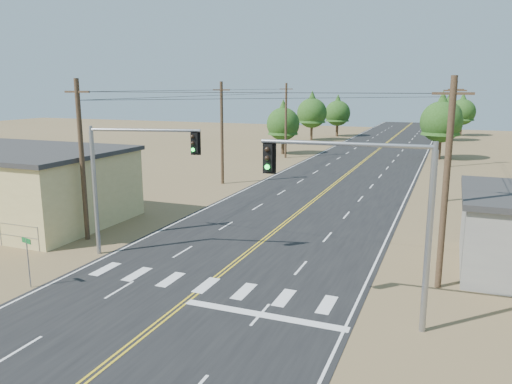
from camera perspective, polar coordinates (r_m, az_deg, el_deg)
The scene contains 17 objects.
ground at distance 18.86m, azimuth -17.54°, elevation -18.90°, with size 220.00×220.00×0.00m, color olive.
road at distance 44.66m, azimuth 7.31°, elevation -0.42°, with size 15.00×200.00×0.02m, color black.
utility_pole_left_near at distance 32.53m, azimuth -19.27°, elevation 3.54°, with size 1.80×0.30×10.00m.
utility_pole_left_mid at distance 49.30m, azimuth -3.92°, elevation 6.82°, with size 1.80×0.30×10.00m.
utility_pole_left_far at distance 67.85m, azimuth 3.44°, elevation 8.22°, with size 1.80×0.30×10.00m.
utility_pole_right_near at distance 24.71m, azimuth 20.88°, elevation 0.94°, with size 1.80×0.30×10.00m.
utility_pole_right_mid at distance 44.53m, azimuth 21.40°, elevation 5.48°, with size 1.80×0.30×10.00m.
utility_pole_right_far at distance 64.46m, azimuth 21.60°, elevation 7.22°, with size 1.80×0.30×10.00m.
signal_mast_left at distance 28.70m, azimuth -14.81°, elevation 2.55°, with size 6.14×1.76×7.39m.
signal_mast_right at distance 19.90m, azimuth 13.67°, elevation -1.05°, with size 6.82×0.76×7.53m.
street_sign at distance 26.30m, azimuth -24.64°, elevation -6.52°, with size 0.72×0.21×2.47m.
tree_left_near at distance 71.74m, azimuth 3.12°, elevation 8.15°, with size 4.68×4.68×7.81m.
tree_left_mid at distance 90.95m, azimuth 6.42°, elevation 9.30°, with size 5.32×5.32×8.87m.
tree_left_far at distance 99.05m, azimuth 9.31°, elevation 9.17°, with size 4.88×4.88×8.14m.
tree_right_near at distance 70.55m, azimuth 20.44°, elevation 7.97°, with size 5.42×5.42×9.04m.
tree_right_mid at distance 95.77m, azimuth 21.06°, elevation 8.48°, with size 4.92×4.92×8.21m.
tree_right_far at distance 106.79m, azimuth 22.52°, elevation 8.72°, with size 5.06×5.06×8.44m.
Camera 1 is at (10.67, -12.32, 9.49)m, focal length 35.00 mm.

